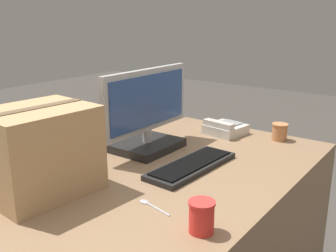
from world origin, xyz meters
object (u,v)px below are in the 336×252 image
object	(u,v)px
paper_cup_left	(202,217)
spoon	(150,205)
keyboard	(192,165)
paper_cup_right	(280,132)
cardboard_box	(39,151)
desk_phone	(225,128)
monitor	(147,117)

from	to	relation	value
paper_cup_left	spoon	distance (m)	0.24
paper_cup_left	spoon	bearing A→B (deg)	79.88
keyboard	spoon	size ratio (longest dim) A/B	3.09
paper_cup_right	keyboard	bearing A→B (deg)	165.50
paper_cup_left	cardboard_box	size ratio (longest dim) A/B	0.25
spoon	cardboard_box	world-z (taller)	cardboard_box
desk_phone	keyboard	bearing A→B (deg)	-157.83
spoon	cardboard_box	distance (m)	0.44
keyboard	desk_phone	distance (m)	0.53
desk_phone	paper_cup_right	distance (m)	0.29
desk_phone	paper_cup_left	xyz separation A→B (m)	(-0.92, -0.42, 0.02)
paper_cup_left	desk_phone	bearing A→B (deg)	24.50
keyboard	desk_phone	xyz separation A→B (m)	(0.52, 0.12, 0.02)
keyboard	paper_cup_left	size ratio (longest dim) A/B	4.67
monitor	paper_cup_left	bearing A→B (deg)	-128.82
spoon	monitor	bearing A→B (deg)	-37.65
paper_cup_left	monitor	bearing A→B (deg)	51.18
paper_cup_right	monitor	bearing A→B (deg)	138.33
keyboard	cardboard_box	xyz separation A→B (m)	(-0.51, 0.32, 0.14)
paper_cup_left	spoon	size ratio (longest dim) A/B	0.66
paper_cup_right	spoon	bearing A→B (deg)	174.79
spoon	cardboard_box	bearing A→B (deg)	33.35
desk_phone	paper_cup_right	size ratio (longest dim) A/B	2.43
paper_cup_right	cardboard_box	bearing A→B (deg)	156.81
desk_phone	spoon	bearing A→B (deg)	-159.10
desk_phone	cardboard_box	distance (m)	1.05
monitor	spoon	world-z (taller)	monitor
keyboard	spoon	bearing A→B (deg)	-166.99
cardboard_box	spoon	bearing A→B (deg)	-69.07
keyboard	paper_cup_right	world-z (taller)	paper_cup_right
paper_cup_right	paper_cup_left	bearing A→B (deg)	-171.82
monitor	keyboard	distance (m)	0.34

